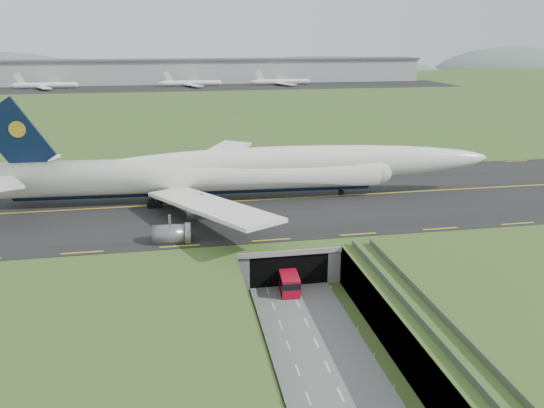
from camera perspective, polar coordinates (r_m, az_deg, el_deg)
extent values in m
plane|color=#395A24|center=(74.31, 3.16, -11.58)|extent=(900.00, 900.00, 0.00)
cube|color=gray|center=(72.89, 3.20, -9.52)|extent=(800.00, 800.00, 6.00)
cube|color=slate|center=(68.02, 4.66, -14.53)|extent=(12.00, 75.00, 0.20)
cube|color=black|center=(101.80, -1.05, 0.43)|extent=(800.00, 44.00, 0.18)
cube|color=gray|center=(88.92, 0.41, -2.57)|extent=(16.00, 22.00, 1.00)
cube|color=gray|center=(88.88, -4.05, -4.36)|extent=(2.00, 22.00, 6.00)
cube|color=gray|center=(91.28, 4.73, -3.77)|extent=(2.00, 22.00, 6.00)
cube|color=black|center=(85.48, 1.02, -5.60)|extent=(12.00, 12.00, 5.00)
cube|color=#A8A8A3|center=(78.81, 1.90, -5.24)|extent=(17.00, 0.50, 0.80)
cube|color=#A8A8A3|center=(60.07, 18.11, -13.79)|extent=(3.00, 53.00, 0.50)
cube|color=gray|center=(59.09, 16.95, -13.39)|extent=(0.06, 53.00, 1.00)
cube|color=gray|center=(60.33, 19.38, -12.96)|extent=(0.06, 53.00, 1.00)
cylinder|color=#A8A8A3|center=(63.47, 16.77, -15.01)|extent=(0.90, 0.90, 5.60)
cylinder|color=#A8A8A3|center=(72.80, 12.53, -10.16)|extent=(0.90, 0.90, 5.60)
cylinder|color=white|center=(100.82, -8.06, 3.17)|extent=(70.20, 10.02, 6.58)
sphere|color=white|center=(106.22, 11.19, 3.75)|extent=(6.76, 6.76, 6.45)
ellipsoid|color=white|center=(101.94, 2.61, 4.35)|extent=(78.10, 9.89, 6.91)
ellipsoid|color=black|center=(105.71, 10.69, 4.18)|extent=(4.75, 3.10, 2.30)
cylinder|color=black|center=(101.48, -7.99, 1.77)|extent=(66.52, 6.03, 2.77)
cube|color=white|center=(117.05, -6.99, 4.72)|extent=(22.76, 29.81, 2.77)
cube|color=white|center=(113.00, -24.50, 4.12)|extent=(9.78, 12.10, 1.05)
cube|color=white|center=(85.27, -6.69, -0.19)|extent=(20.49, 30.72, 2.77)
cube|color=white|center=(98.76, -26.95, 2.01)|extent=(9.01, 12.22, 1.05)
cube|color=black|center=(104.48, -25.82, 6.43)|extent=(13.10, 1.26, 14.56)
cylinder|color=gold|center=(104.08, -25.66, 7.28)|extent=(2.91, 0.86, 2.88)
cylinder|color=slate|center=(111.33, -7.56, 2.33)|extent=(5.51, 3.65, 3.40)
cylinder|color=slate|center=(121.92, -9.87, 3.57)|extent=(5.51, 3.65, 3.40)
cylinder|color=slate|center=(92.61, -7.51, -0.84)|extent=(5.51, 3.65, 3.40)
cylinder|color=slate|center=(82.62, -10.85, -3.33)|extent=(5.51, 3.65, 3.40)
cylinder|color=black|center=(105.42, 7.44, 1.26)|extent=(1.16, 0.57, 1.13)
cube|color=black|center=(102.17, -10.55, 0.66)|extent=(6.52, 7.50, 1.44)
cube|color=#B10B21|center=(79.54, 1.76, -8.17)|extent=(3.13, 7.21, 2.82)
cube|color=black|center=(79.29, 1.76, -7.81)|extent=(3.19, 7.31, 0.94)
cube|color=black|center=(80.06, 1.75, -8.93)|extent=(2.91, 6.73, 0.47)
cylinder|color=black|center=(77.80, 1.09, -9.69)|extent=(0.39, 0.87, 0.84)
cylinder|color=black|center=(81.97, 0.67, -8.19)|extent=(0.39, 0.87, 0.84)
cylinder|color=black|center=(78.12, 2.89, -9.59)|extent=(0.39, 0.87, 0.84)
cylinder|color=black|center=(82.26, 2.38, -8.11)|extent=(0.39, 0.87, 0.84)
cube|color=#B2B2B2|center=(364.02, -8.04, 13.93)|extent=(300.00, 22.00, 15.00)
cube|color=#4C4C51|center=(363.62, -8.09, 15.11)|extent=(302.00, 24.00, 1.20)
cube|color=black|center=(334.69, -7.74, 12.36)|extent=(320.00, 50.00, 0.08)
cylinder|color=white|center=(347.33, -23.19, 11.66)|extent=(34.00, 3.20, 3.20)
cylinder|color=white|center=(339.30, -8.65, 12.74)|extent=(34.00, 3.20, 3.20)
cylinder|color=white|center=(345.74, 1.02, 13.02)|extent=(34.00, 3.20, 3.20)
ellipsoid|color=slate|center=(512.83, 5.23, 13.11)|extent=(260.00, 91.00, 44.00)
ellipsoid|color=slate|center=(597.65, 24.52, 12.28)|extent=(180.00, 63.00, 60.00)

